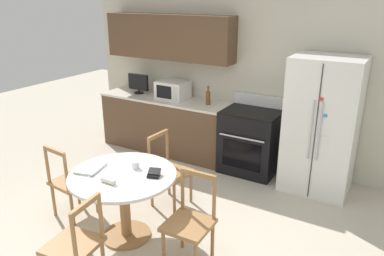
{
  "coord_description": "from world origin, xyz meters",
  "views": [
    {
      "loc": [
        2.2,
        -2.5,
        2.48
      ],
      "look_at": [
        0.06,
        1.15,
        0.95
      ],
      "focal_mm": 35.0,
      "sensor_mm": 36.0,
      "label": 1
    }
  ],
  "objects_px": {
    "countertop_tv": "(138,83)",
    "dining_chair_near": "(75,246)",
    "candle_glass": "(136,165)",
    "dining_chair_right": "(190,223)",
    "counter_bottle": "(208,98)",
    "dining_chair_far": "(169,172)",
    "wallet": "(154,174)",
    "dining_chair_left": "(71,182)",
    "oven_range": "(251,141)",
    "refrigerator": "(322,126)",
    "microwave": "(173,90)"
  },
  "relations": [
    {
      "from": "countertop_tv",
      "to": "dining_chair_near",
      "type": "relative_size",
      "value": 0.42
    },
    {
      "from": "countertop_tv",
      "to": "candle_glass",
      "type": "distance_m",
      "value": 2.58
    },
    {
      "from": "dining_chair_right",
      "to": "counter_bottle",
      "type": "bearing_deg",
      "value": -67.11
    },
    {
      "from": "countertop_tv",
      "to": "dining_chair_right",
      "type": "distance_m",
      "value": 3.26
    },
    {
      "from": "dining_chair_far",
      "to": "wallet",
      "type": "height_order",
      "value": "dining_chair_far"
    },
    {
      "from": "dining_chair_left",
      "to": "oven_range",
      "type": "bearing_deg",
      "value": 64.23
    },
    {
      "from": "countertop_tv",
      "to": "candle_glass",
      "type": "height_order",
      "value": "countertop_tv"
    },
    {
      "from": "dining_chair_far",
      "to": "dining_chair_near",
      "type": "bearing_deg",
      "value": 7.17
    },
    {
      "from": "dining_chair_far",
      "to": "dining_chair_near",
      "type": "relative_size",
      "value": 1.0
    },
    {
      "from": "refrigerator",
      "to": "countertop_tv",
      "type": "relative_size",
      "value": 4.65
    },
    {
      "from": "microwave",
      "to": "dining_chair_near",
      "type": "height_order",
      "value": "microwave"
    },
    {
      "from": "countertop_tv",
      "to": "refrigerator",
      "type": "bearing_deg",
      "value": -1.4
    },
    {
      "from": "countertop_tv",
      "to": "dining_chair_left",
      "type": "height_order",
      "value": "countertop_tv"
    },
    {
      "from": "oven_range",
      "to": "dining_chair_left",
      "type": "xyz_separation_m",
      "value": [
        -1.33,
        -2.17,
        -0.03
      ]
    },
    {
      "from": "oven_range",
      "to": "counter_bottle",
      "type": "distance_m",
      "value": 0.9
    },
    {
      "from": "dining_chair_far",
      "to": "dining_chair_left",
      "type": "bearing_deg",
      "value": -42.47
    },
    {
      "from": "counter_bottle",
      "to": "dining_chair_near",
      "type": "height_order",
      "value": "counter_bottle"
    },
    {
      "from": "dining_chair_right",
      "to": "dining_chair_near",
      "type": "xyz_separation_m",
      "value": [
        -0.68,
        -0.79,
        0.0
      ]
    },
    {
      "from": "dining_chair_left",
      "to": "dining_chair_near",
      "type": "relative_size",
      "value": 1.0
    },
    {
      "from": "refrigerator",
      "to": "dining_chair_far",
      "type": "distance_m",
      "value": 2.03
    },
    {
      "from": "countertop_tv",
      "to": "dining_chair_left",
      "type": "bearing_deg",
      "value": -72.06
    },
    {
      "from": "oven_range",
      "to": "wallet",
      "type": "distance_m",
      "value": 2.08
    },
    {
      "from": "oven_range",
      "to": "dining_chair_right",
      "type": "bearing_deg",
      "value": -82.93
    },
    {
      "from": "dining_chair_right",
      "to": "refrigerator",
      "type": "bearing_deg",
      "value": -109.36
    },
    {
      "from": "oven_range",
      "to": "wallet",
      "type": "height_order",
      "value": "oven_range"
    },
    {
      "from": "microwave",
      "to": "dining_chair_far",
      "type": "height_order",
      "value": "microwave"
    },
    {
      "from": "microwave",
      "to": "candle_glass",
      "type": "height_order",
      "value": "microwave"
    },
    {
      "from": "dining_chair_far",
      "to": "dining_chair_near",
      "type": "distance_m",
      "value": 1.59
    },
    {
      "from": "counter_bottle",
      "to": "dining_chair_far",
      "type": "height_order",
      "value": "counter_bottle"
    },
    {
      "from": "wallet",
      "to": "microwave",
      "type": "bearing_deg",
      "value": 118.57
    },
    {
      "from": "dining_chair_left",
      "to": "dining_chair_right",
      "type": "bearing_deg",
      "value": 5.55
    },
    {
      "from": "dining_chair_left",
      "to": "dining_chair_near",
      "type": "xyz_separation_m",
      "value": [
        0.92,
        -0.8,
        0.0
      ]
    },
    {
      "from": "dining_chair_left",
      "to": "dining_chair_near",
      "type": "height_order",
      "value": "same"
    },
    {
      "from": "countertop_tv",
      "to": "candle_glass",
      "type": "xyz_separation_m",
      "value": [
        1.55,
        -2.04,
        -0.29
      ]
    },
    {
      "from": "refrigerator",
      "to": "wallet",
      "type": "distance_m",
      "value": 2.34
    },
    {
      "from": "refrigerator",
      "to": "counter_bottle",
      "type": "bearing_deg",
      "value": 177.93
    },
    {
      "from": "wallet",
      "to": "dining_chair_near",
      "type": "bearing_deg",
      "value": -101.5
    },
    {
      "from": "refrigerator",
      "to": "dining_chair_far",
      "type": "relative_size",
      "value": 1.96
    },
    {
      "from": "dining_chair_far",
      "to": "counter_bottle",
      "type": "bearing_deg",
      "value": -166.97
    },
    {
      "from": "oven_range",
      "to": "refrigerator",
      "type": "bearing_deg",
      "value": -2.11
    },
    {
      "from": "oven_range",
      "to": "dining_chair_left",
      "type": "distance_m",
      "value": 2.54
    },
    {
      "from": "dining_chair_far",
      "to": "oven_range",
      "type": "bearing_deg",
      "value": 164.13
    },
    {
      "from": "candle_glass",
      "to": "dining_chair_right",
      "type": "bearing_deg",
      "value": -12.53
    },
    {
      "from": "wallet",
      "to": "oven_range",
      "type": "bearing_deg",
      "value": 83.84
    },
    {
      "from": "countertop_tv",
      "to": "dining_chair_far",
      "type": "xyz_separation_m",
      "value": [
        1.54,
        -1.41,
        -0.64
      ]
    },
    {
      "from": "oven_range",
      "to": "candle_glass",
      "type": "distance_m",
      "value": 2.08
    },
    {
      "from": "countertop_tv",
      "to": "wallet",
      "type": "height_order",
      "value": "countertop_tv"
    },
    {
      "from": "microwave",
      "to": "dining_chair_far",
      "type": "distance_m",
      "value": 1.78
    },
    {
      "from": "dining_chair_near",
      "to": "dining_chair_left",
      "type": "bearing_deg",
      "value": 42.2
    },
    {
      "from": "counter_bottle",
      "to": "candle_glass",
      "type": "distance_m",
      "value": 2.05
    }
  ]
}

